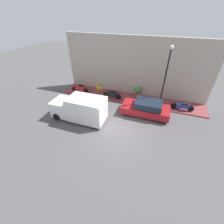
{
  "coord_description": "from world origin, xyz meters",
  "views": [
    {
      "loc": [
        -8.29,
        -2.74,
        7.74
      ],
      "look_at": [
        1.38,
        0.63,
        0.6
      ],
      "focal_mm": 24.0,
      "sensor_mm": 36.0,
      "label": 1
    }
  ],
  "objects_px": {
    "parked_car": "(146,108)",
    "streetlamp": "(166,72)",
    "delivery_van": "(80,108)",
    "motorcycle_red": "(80,88)",
    "cafe_chair": "(99,87)",
    "potted_plant": "(138,91)",
    "motorcycle_black": "(112,94)",
    "motorcycle_blue": "(183,106)"
  },
  "relations": [
    {
      "from": "motorcycle_red",
      "to": "streetlamp",
      "type": "xyz_separation_m",
      "value": [
        -0.36,
        -8.46,
        2.94
      ]
    },
    {
      "from": "cafe_chair",
      "to": "motorcycle_blue",
      "type": "bearing_deg",
      "value": -95.75
    },
    {
      "from": "motorcycle_red",
      "to": "cafe_chair",
      "type": "xyz_separation_m",
      "value": [
        0.75,
        -1.89,
        0.08
      ]
    },
    {
      "from": "delivery_van",
      "to": "motorcycle_blue",
      "type": "height_order",
      "value": "delivery_van"
    },
    {
      "from": "delivery_van",
      "to": "motorcycle_red",
      "type": "height_order",
      "value": "delivery_van"
    },
    {
      "from": "parked_car",
      "to": "motorcycle_black",
      "type": "relative_size",
      "value": 2.12
    },
    {
      "from": "motorcycle_black",
      "to": "potted_plant",
      "type": "distance_m",
      "value": 2.72
    },
    {
      "from": "motorcycle_red",
      "to": "motorcycle_black",
      "type": "relative_size",
      "value": 1.05
    },
    {
      "from": "delivery_van",
      "to": "streetlamp",
      "type": "bearing_deg",
      "value": -57.89
    },
    {
      "from": "motorcycle_red",
      "to": "potted_plant",
      "type": "height_order",
      "value": "potted_plant"
    },
    {
      "from": "motorcycle_black",
      "to": "motorcycle_blue",
      "type": "relative_size",
      "value": 0.96
    },
    {
      "from": "delivery_van",
      "to": "potted_plant",
      "type": "bearing_deg",
      "value": -35.07
    },
    {
      "from": "motorcycle_red",
      "to": "streetlamp",
      "type": "height_order",
      "value": "streetlamp"
    },
    {
      "from": "delivery_van",
      "to": "motorcycle_blue",
      "type": "bearing_deg",
      "value": -63.23
    },
    {
      "from": "delivery_van",
      "to": "potted_plant",
      "type": "height_order",
      "value": "delivery_van"
    },
    {
      "from": "delivery_van",
      "to": "motorcycle_black",
      "type": "relative_size",
      "value": 2.35
    },
    {
      "from": "cafe_chair",
      "to": "streetlamp",
      "type": "bearing_deg",
      "value": -99.63
    },
    {
      "from": "parked_car",
      "to": "motorcycle_blue",
      "type": "relative_size",
      "value": 2.04
    },
    {
      "from": "potted_plant",
      "to": "cafe_chair",
      "type": "bearing_deg",
      "value": 95.6
    },
    {
      "from": "motorcycle_black",
      "to": "potted_plant",
      "type": "height_order",
      "value": "potted_plant"
    },
    {
      "from": "parked_car",
      "to": "streetlamp",
      "type": "height_order",
      "value": "streetlamp"
    },
    {
      "from": "delivery_van",
      "to": "motorcycle_red",
      "type": "xyz_separation_m",
      "value": [
        4.19,
        2.36,
        -0.49
      ]
    },
    {
      "from": "delivery_van",
      "to": "motorcycle_blue",
      "type": "distance_m",
      "value": 9.08
    },
    {
      "from": "parked_car",
      "to": "motorcycle_red",
      "type": "xyz_separation_m",
      "value": [
        1.74,
        7.42,
        -0.1
      ]
    },
    {
      "from": "motorcycle_red",
      "to": "cafe_chair",
      "type": "height_order",
      "value": "cafe_chair"
    },
    {
      "from": "motorcycle_blue",
      "to": "potted_plant",
      "type": "bearing_deg",
      "value": 73.58
    },
    {
      "from": "streetlamp",
      "to": "cafe_chair",
      "type": "height_order",
      "value": "streetlamp"
    },
    {
      "from": "motorcycle_red",
      "to": "motorcycle_blue",
      "type": "relative_size",
      "value": 1.01
    },
    {
      "from": "cafe_chair",
      "to": "potted_plant",
      "type": "bearing_deg",
      "value": -84.4
    },
    {
      "from": "motorcycle_blue",
      "to": "streetlamp",
      "type": "xyz_separation_m",
      "value": [
        -0.25,
        1.99,
        2.99
      ]
    },
    {
      "from": "cafe_chair",
      "to": "motorcycle_black",
      "type": "bearing_deg",
      "value": -116.58
    },
    {
      "from": "delivery_van",
      "to": "motorcycle_red",
      "type": "relative_size",
      "value": 2.24
    },
    {
      "from": "motorcycle_red",
      "to": "potted_plant",
      "type": "bearing_deg",
      "value": -79.22
    },
    {
      "from": "delivery_van",
      "to": "parked_car",
      "type": "bearing_deg",
      "value": -64.13
    },
    {
      "from": "motorcycle_red",
      "to": "motorcycle_black",
      "type": "xyz_separation_m",
      "value": [
        -0.18,
        -3.77,
        -0.01
      ]
    },
    {
      "from": "delivery_van",
      "to": "cafe_chair",
      "type": "xyz_separation_m",
      "value": [
        4.94,
        0.46,
        -0.4
      ]
    },
    {
      "from": "parked_car",
      "to": "delivery_van",
      "type": "bearing_deg",
      "value": 115.87
    },
    {
      "from": "motorcycle_black",
      "to": "cafe_chair",
      "type": "distance_m",
      "value": 2.09
    },
    {
      "from": "motorcycle_blue",
      "to": "potted_plant",
      "type": "xyz_separation_m",
      "value": [
        1.28,
        4.33,
        0.21
      ]
    },
    {
      "from": "delivery_van",
      "to": "potted_plant",
      "type": "xyz_separation_m",
      "value": [
        5.36,
        -3.76,
        -0.33
      ]
    },
    {
      "from": "motorcycle_blue",
      "to": "potted_plant",
      "type": "distance_m",
      "value": 4.52
    },
    {
      "from": "motorcycle_black",
      "to": "motorcycle_red",
      "type": "bearing_deg",
      "value": 87.19
    }
  ]
}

